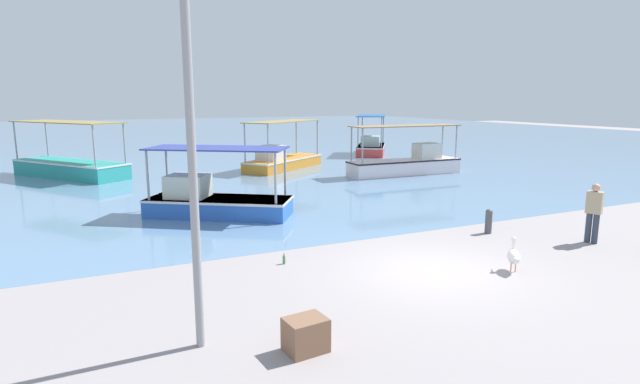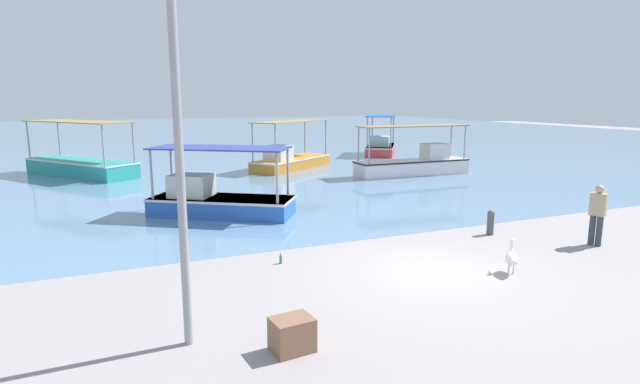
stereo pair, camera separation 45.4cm
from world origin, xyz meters
name	(u,v)px [view 2 (the right image)]	position (x,y,z in m)	size (l,w,h in m)	color
ground	(428,273)	(0.00, 0.00, 0.00)	(120.00, 120.00, 0.00)	gray
harbor_water	(172,135)	(0.00, 48.00, 0.00)	(110.00, 90.00, 0.00)	#6084A7
fishing_boat_far_right	(217,199)	(-3.30, 7.80, 0.58)	(5.05, 4.14, 2.36)	blue
fishing_boat_near_right	(81,165)	(-7.99, 19.56, 0.58)	(5.63, 6.71, 2.83)	teal
fishing_boat_center	(415,163)	(8.23, 12.91, 0.63)	(6.31, 1.65, 2.60)	white
fishing_boat_far_left	(290,159)	(2.93, 17.67, 0.58)	(5.72, 4.83, 2.73)	orange
fishing_boat_near_left	(381,146)	(11.40, 21.96, 0.59)	(4.12, 4.87, 2.78)	#D33F39
pelican	(512,258)	(1.73, -0.79, 0.38)	(0.58, 0.70, 0.80)	#E0997A
lamp_post	(179,146)	(-5.67, -1.28, 3.27)	(0.28, 0.28, 5.83)	gray
mooring_bollard	(491,222)	(3.63, 2.03, 0.40)	(0.21, 0.21, 0.75)	#47474C
fisherman_standing	(597,213)	(5.51, 0.02, 0.91)	(0.36, 0.45, 1.69)	#313B4A
cargo_crate	(292,335)	(-4.18, -2.18, 0.28)	(0.65, 0.50, 0.56)	brown
glass_bottle	(281,259)	(-2.96, 1.98, 0.11)	(0.07, 0.07, 0.27)	#3F7F4C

